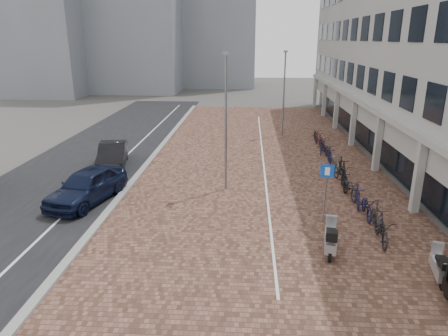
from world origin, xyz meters
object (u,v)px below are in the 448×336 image
(car_navy, at_px, (87,186))
(parking_sign, at_px, (326,184))
(scooter_back, at_px, (440,265))
(car_dark, at_px, (113,155))
(scooter_front, at_px, (330,238))

(car_navy, xyz_separation_m, parking_sign, (10.97, -1.78, 0.99))
(car_navy, relative_size, parking_sign, 1.81)
(scooter_back, height_order, parking_sign, parking_sign)
(parking_sign, bearing_deg, car_dark, 160.25)
(scooter_back, bearing_deg, parking_sign, 138.08)
(car_navy, distance_m, car_dark, 5.74)
(scooter_front, xyz_separation_m, scooter_back, (3.23, -1.55, -0.07))
(car_navy, height_order, car_dark, car_navy)
(car_dark, xyz_separation_m, parking_sign, (11.59, -7.48, 1.07))
(car_dark, height_order, scooter_back, car_dark)
(car_dark, bearing_deg, scooter_back, -50.78)
(parking_sign, bearing_deg, scooter_front, -81.44)
(scooter_back, xyz_separation_m, parking_sign, (-3.03, 4.07, 1.24))
(car_dark, distance_m, parking_sign, 13.84)
(car_dark, relative_size, scooter_front, 2.43)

